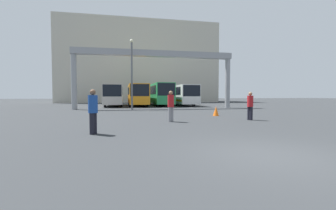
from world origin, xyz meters
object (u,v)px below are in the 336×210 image
at_px(bus_slot_1, 137,94).
at_px(bus_slot_2, 159,93).
at_px(bus_slot_3, 180,94).
at_px(pedestrian_near_right, 171,105).
at_px(pedestrian_near_left, 93,110).
at_px(lamp_post, 132,71).
at_px(traffic_cone, 216,111).
at_px(bus_slot_0, 114,94).
at_px(pedestrian_mid_right, 250,105).

xyz_separation_m(bus_slot_1, bus_slot_2, (3.36, 0.88, 0.09)).
xyz_separation_m(bus_slot_2, bus_slot_3, (3.36, 0.01, -0.12)).
distance_m(bus_slot_3, pedestrian_near_right, 22.18).
bearing_deg(bus_slot_1, pedestrian_near_left, -97.72).
bearing_deg(pedestrian_near_right, lamp_post, 64.63).
distance_m(bus_slot_1, traffic_cone, 18.13).
bearing_deg(bus_slot_1, bus_slot_0, 169.92).
bearing_deg(bus_slot_1, pedestrian_mid_right, -74.42).
relative_size(pedestrian_near_left, pedestrian_mid_right, 1.02).
xyz_separation_m(bus_slot_3, lamp_post, (-7.85, -9.79, 2.38)).
relative_size(bus_slot_2, bus_slot_3, 1.00).
relative_size(pedestrian_near_left, traffic_cone, 2.50).
bearing_deg(bus_slot_3, lamp_post, -128.73).
distance_m(bus_slot_2, pedestrian_mid_right, 21.60).
bearing_deg(pedestrian_near_right, bus_slot_2, 48.54).
distance_m(bus_slot_2, lamp_post, 11.00).
bearing_deg(pedestrian_mid_right, pedestrian_near_left, -90.59).
bearing_deg(pedestrian_near_left, bus_slot_2, -169.11).
bearing_deg(bus_slot_0, bus_slot_1, -10.08).
bearing_deg(pedestrian_near_right, bus_slot_1, 57.62).
distance_m(bus_slot_3, pedestrian_mid_right, 21.50).
bearing_deg(bus_slot_1, pedestrian_near_right, -88.09).
height_order(pedestrian_mid_right, traffic_cone, pedestrian_mid_right).
distance_m(bus_slot_1, bus_slot_2, 3.48).
height_order(bus_slot_3, pedestrian_mid_right, bus_slot_3).
distance_m(bus_slot_2, pedestrian_near_left, 25.70).
distance_m(pedestrian_near_right, pedestrian_near_left, 5.26).
bearing_deg(bus_slot_1, lamp_post, -97.22).
bearing_deg(lamp_post, pedestrian_near_right, -81.08).
xyz_separation_m(traffic_cone, lamp_post, (-5.95, 8.52, 3.75)).
relative_size(bus_slot_0, bus_slot_3, 0.95).
xyz_separation_m(bus_slot_0, bus_slot_2, (6.73, 0.28, 0.14)).
xyz_separation_m(bus_slot_2, pedestrian_mid_right, (2.37, -21.45, -0.91)).
height_order(pedestrian_near_right, pedestrian_near_left, pedestrian_near_right).
height_order(bus_slot_1, lamp_post, lamp_post).
distance_m(bus_slot_1, lamp_post, 9.27).
bearing_deg(bus_slot_3, bus_slot_2, -179.80).
distance_m(bus_slot_1, pedestrian_near_right, 20.46).
bearing_deg(traffic_cone, pedestrian_near_right, -143.91).
relative_size(pedestrian_mid_right, traffic_cone, 2.44).
height_order(bus_slot_2, lamp_post, lamp_post).
xyz_separation_m(bus_slot_2, traffic_cone, (1.46, -18.30, -1.48)).
height_order(bus_slot_3, traffic_cone, bus_slot_3).
height_order(bus_slot_1, bus_slot_3, bus_slot_1).
xyz_separation_m(bus_slot_0, traffic_cone, (8.18, -18.02, -1.35)).
bearing_deg(bus_slot_0, lamp_post, -76.76).
relative_size(bus_slot_3, pedestrian_mid_right, 6.97).
distance_m(traffic_cone, lamp_post, 11.05).
bearing_deg(bus_slot_0, pedestrian_near_left, -89.73).
bearing_deg(bus_slot_3, pedestrian_mid_right, -92.64).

